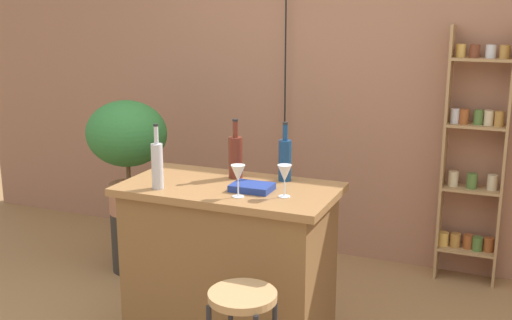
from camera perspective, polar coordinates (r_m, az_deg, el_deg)
back_wall at (r=4.80m, az=5.98°, el=7.87°), size 6.40×0.10×2.80m
kitchen_counter at (r=3.53m, az=-2.35°, el=-9.75°), size 1.14×0.61×0.96m
spice_shelf at (r=4.54m, az=18.94°, el=0.12°), size 0.41×0.18×1.76m
plant_stool at (r=4.74m, az=-11.07°, el=-7.13°), size 0.29×0.29×0.44m
potted_plant at (r=4.53m, az=-11.50°, el=1.67°), size 0.58×0.52×0.81m
bottle_soda_blue at (r=3.32m, az=-8.85°, el=-0.39°), size 0.06×0.06×0.34m
bottle_wine_red at (r=3.43m, az=2.61°, el=0.11°), size 0.07×0.07×0.32m
bottle_spirits_clear at (r=3.49m, az=-1.85°, el=0.37°), size 0.08×0.08×0.33m
wine_glass_left at (r=3.14m, az=2.58°, el=-1.28°), size 0.07×0.07×0.16m
wine_glass_center at (r=3.14m, az=-1.62°, el=-1.29°), size 0.07×0.07×0.16m
cookbook at (r=3.27m, az=-0.36°, el=-2.47°), size 0.21×0.15×0.03m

